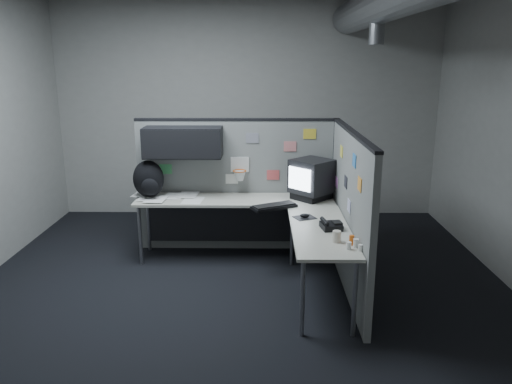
{
  "coord_description": "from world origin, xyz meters",
  "views": [
    {
      "loc": [
        0.21,
        -4.62,
        2.3
      ],
      "look_at": [
        0.15,
        0.35,
        0.98
      ],
      "focal_mm": 35.0,
      "sensor_mm": 36.0,
      "label": 1
    }
  ],
  "objects_px": {
    "desk": "(256,216)",
    "backpack": "(149,180)",
    "phone": "(331,225)",
    "keyboard": "(274,206)",
    "monitor": "(312,179)"
  },
  "relations": [
    {
      "from": "monitor",
      "to": "backpack",
      "type": "relative_size",
      "value": 1.29
    },
    {
      "from": "monitor",
      "to": "phone",
      "type": "height_order",
      "value": "monitor"
    },
    {
      "from": "monitor",
      "to": "backpack",
      "type": "distance_m",
      "value": 1.9
    },
    {
      "from": "desk",
      "to": "backpack",
      "type": "bearing_deg",
      "value": 165.77
    },
    {
      "from": "monitor",
      "to": "desk",
      "type": "bearing_deg",
      "value": -154.51
    },
    {
      "from": "phone",
      "to": "backpack",
      "type": "bearing_deg",
      "value": 151.35
    },
    {
      "from": "monitor",
      "to": "keyboard",
      "type": "height_order",
      "value": "monitor"
    },
    {
      "from": "keyboard",
      "to": "backpack",
      "type": "xyz_separation_m",
      "value": [
        -1.46,
        0.42,
        0.19
      ]
    },
    {
      "from": "desk",
      "to": "keyboard",
      "type": "height_order",
      "value": "keyboard"
    },
    {
      "from": "backpack",
      "to": "phone",
      "type": "bearing_deg",
      "value": -26.33
    },
    {
      "from": "keyboard",
      "to": "phone",
      "type": "xyz_separation_m",
      "value": [
        0.53,
        -0.68,
        0.01
      ]
    },
    {
      "from": "desk",
      "to": "backpack",
      "type": "relative_size",
      "value": 5.22
    },
    {
      "from": "keyboard",
      "to": "phone",
      "type": "relative_size",
      "value": 2.29
    },
    {
      "from": "phone",
      "to": "backpack",
      "type": "relative_size",
      "value": 0.52
    },
    {
      "from": "keyboard",
      "to": "backpack",
      "type": "relative_size",
      "value": 1.19
    }
  ]
}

